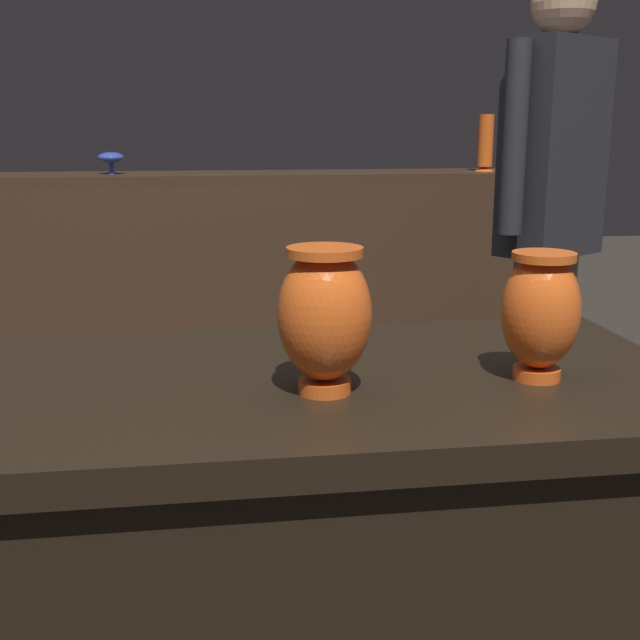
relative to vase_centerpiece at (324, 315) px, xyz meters
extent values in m
cube|color=black|center=(0.00, 0.09, -0.54)|extent=(1.10, 0.59, 0.75)
cube|color=black|center=(0.00, 0.09, -0.14)|extent=(1.20, 0.64, 0.05)
cube|color=#382619|center=(0.00, 2.29, -0.44)|extent=(2.60, 0.40, 0.95)
cube|color=#382619|center=(0.00, 2.29, 0.05)|extent=(2.60, 0.40, 0.04)
cylinder|color=#E55B1E|center=(0.00, 0.00, -0.11)|extent=(0.08, 0.08, 0.02)
ellipsoid|color=#E55B1E|center=(0.00, 0.00, 0.00)|extent=(0.14, 0.14, 0.20)
cylinder|color=#E55B1E|center=(0.00, 0.00, 0.09)|extent=(0.11, 0.11, 0.01)
cylinder|color=#E55B1E|center=(0.34, 0.02, -0.11)|extent=(0.07, 0.07, 0.02)
ellipsoid|color=#E55B1E|center=(0.34, 0.02, -0.01)|extent=(0.12, 0.12, 0.18)
cylinder|color=#E55B1E|center=(0.34, 0.02, 0.07)|extent=(0.10, 0.10, 0.01)
cylinder|color=#2D429E|center=(-0.52, 2.27, 0.08)|extent=(0.04, 0.04, 0.01)
cylinder|color=#2D429E|center=(-0.52, 2.27, 0.10)|extent=(0.02, 0.02, 0.03)
ellipsoid|color=#2D429E|center=(-0.52, 2.27, 0.14)|extent=(0.10, 0.10, 0.04)
cone|color=#E55B1E|center=(1.04, 2.27, 0.08)|extent=(0.09, 0.09, 0.02)
cylinder|color=#E55B1E|center=(1.04, 2.27, 0.20)|extent=(0.07, 0.07, 0.22)
cylinder|color=#846B56|center=(0.94, 1.25, -0.52)|extent=(0.11, 0.11, 0.80)
cylinder|color=#846B56|center=(0.82, 1.17, -0.52)|extent=(0.11, 0.11, 0.80)
cube|color=#232328|center=(0.88, 1.21, 0.20)|extent=(0.37, 0.32, 0.63)
sphere|color=tan|center=(0.88, 1.21, 0.60)|extent=(0.19, 0.19, 0.19)
cylinder|color=#232328|center=(1.05, 1.32, 0.23)|extent=(0.07, 0.07, 0.54)
cylinder|color=#232328|center=(0.71, 1.11, 0.23)|extent=(0.07, 0.07, 0.54)
camera|label=1|loc=(-0.17, -1.13, 0.27)|focal=45.65mm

